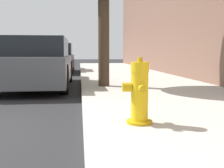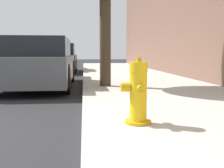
{
  "view_description": "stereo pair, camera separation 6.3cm",
  "coord_description": "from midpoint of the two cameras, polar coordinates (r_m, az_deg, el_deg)",
  "views": [
    {
      "loc": [
        2.02,
        -2.93,
        0.98
      ],
      "look_at": [
        2.53,
        1.51,
        0.48
      ],
      "focal_mm": 45.0,
      "sensor_mm": 36.0,
      "label": 1
    },
    {
      "loc": [
        2.09,
        -2.94,
        0.98
      ],
      "look_at": [
        2.53,
        1.51,
        0.48
      ],
      "focal_mm": 45.0,
      "sensor_mm": 36.0,
      "label": 2
    }
  ],
  "objects": [
    {
      "name": "fire_hydrant",
      "position": [
        3.35,
        5.8,
        -1.98
      ],
      "size": [
        0.36,
        0.38,
        0.79
      ],
      "color": "#C39C11",
      "rests_on": "sidewalk_slab"
    },
    {
      "name": "parked_car_mid",
      "position": [
        14.24,
        -10.8,
        5.07
      ],
      "size": [
        1.83,
        4.06,
        1.42
      ],
      "color": "black",
      "rests_on": "ground_plane"
    },
    {
      "name": "parked_car_near",
      "position": [
        8.13,
        -14.53,
        4.07
      ],
      "size": [
        1.87,
        4.53,
        1.38
      ],
      "color": "#4C5156",
      "rests_on": "ground_plane"
    }
  ]
}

